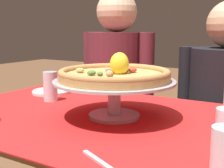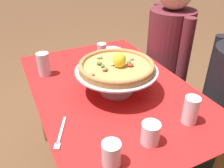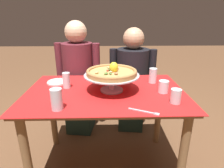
% 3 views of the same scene
% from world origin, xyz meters
% --- Properties ---
extents(ground_plane, '(14.00, 14.00, 0.00)m').
position_xyz_m(ground_plane, '(0.00, 0.00, 0.00)').
color(ground_plane, brown).
extents(dining_table, '(1.24, 0.82, 0.73)m').
position_xyz_m(dining_table, '(0.00, 0.00, 0.62)').
color(dining_table, olive).
rests_on(dining_table, ground).
extents(pizza_stand, '(0.43, 0.43, 0.13)m').
position_xyz_m(pizza_stand, '(0.05, 0.01, 0.83)').
color(pizza_stand, '#B7B7C1').
rests_on(pizza_stand, dining_table).
extents(pizza, '(0.39, 0.39, 0.10)m').
position_xyz_m(pizza, '(0.05, 0.01, 0.89)').
color(pizza, tan).
rests_on(pizza, pizza_stand).
extents(water_glass_back_right, '(0.07, 0.07, 0.13)m').
position_xyz_m(water_glass_back_right, '(0.42, 0.19, 0.79)').
color(water_glass_back_right, white).
rests_on(water_glass_back_right, dining_table).
extents(water_glass_side_right, '(0.08, 0.08, 0.09)m').
position_xyz_m(water_glass_side_right, '(0.45, -0.04, 0.77)').
color(water_glass_side_right, white).
rests_on(water_glass_side_right, dining_table).
extents(water_glass_front_right, '(0.07, 0.07, 0.10)m').
position_xyz_m(water_glass_front_right, '(0.48, -0.22, 0.77)').
color(water_glass_front_right, silver).
rests_on(water_glass_front_right, dining_table).
extents(water_glass_side_left, '(0.06, 0.06, 0.13)m').
position_xyz_m(water_glass_side_left, '(-0.32, 0.08, 0.79)').
color(water_glass_side_left, silver).
rests_on(water_glass_side_left, dining_table).
extents(water_glass_front_left, '(0.07, 0.07, 0.14)m').
position_xyz_m(water_glass_front_left, '(-0.30, -0.30, 0.79)').
color(water_glass_front_left, silver).
rests_on(water_glass_front_left, dining_table).
extents(side_plate, '(0.18, 0.18, 0.02)m').
position_xyz_m(side_plate, '(-0.42, 0.20, 0.74)').
color(side_plate, white).
rests_on(side_plate, dining_table).
extents(dinner_fork, '(0.18, 0.10, 0.01)m').
position_xyz_m(dinner_fork, '(0.25, -0.35, 0.74)').
color(dinner_fork, '#B7B7C1').
rests_on(dinner_fork, dining_table).
extents(diner_left, '(0.48, 0.36, 1.25)m').
position_xyz_m(diner_left, '(-0.30, 0.62, 0.60)').
color(diner_left, '#1E3833').
rests_on(diner_left, ground).
extents(diner_right, '(0.51, 0.40, 1.17)m').
position_xyz_m(diner_right, '(0.30, 0.66, 0.58)').
color(diner_right, '#1E3833').
rests_on(diner_right, ground).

